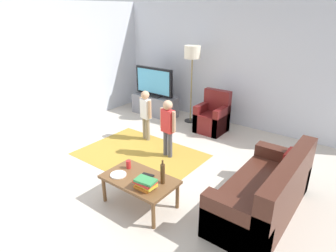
{
  "coord_description": "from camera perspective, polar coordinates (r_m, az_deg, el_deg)",
  "views": [
    {
      "loc": [
        2.8,
        -3.05,
        2.52
      ],
      "look_at": [
        0.0,
        0.6,
        0.65
      ],
      "focal_mm": 30.81,
      "sensor_mm": 36.0,
      "label": 1
    }
  ],
  "objects": [
    {
      "name": "coffee_table",
      "position": [
        3.97,
        -5.64,
        -10.83
      ],
      "size": [
        1.0,
        0.6,
        0.42
      ],
      "color": "brown",
      "rests_on": "ground"
    },
    {
      "name": "child_near_tv",
      "position": [
        5.81,
        -4.45,
        3.01
      ],
      "size": [
        0.34,
        0.17,
        1.04
      ],
      "color": "gray",
      "rests_on": "ground"
    },
    {
      "name": "soda_can",
      "position": [
        4.15,
        -7.82,
        -7.55
      ],
      "size": [
        0.07,
        0.07,
        0.12
      ],
      "primitive_type": "cylinder",
      "color": "red",
      "rests_on": "coffee_table"
    },
    {
      "name": "tv_stand",
      "position": [
        7.37,
        -2.62,
        4.11
      ],
      "size": [
        1.2,
        0.44,
        0.5
      ],
      "color": "slate",
      "rests_on": "ground"
    },
    {
      "name": "book_stack",
      "position": [
        3.7,
        -4.47,
        -11.23
      ],
      "size": [
        0.29,
        0.21,
        0.14
      ],
      "color": "orange",
      "rests_on": "coffee_table"
    },
    {
      "name": "child_center",
      "position": [
        5.09,
        -0.04,
        0.51
      ],
      "size": [
        0.36,
        0.17,
        1.07
      ],
      "color": "#4C4C59",
      "rests_on": "ground"
    },
    {
      "name": "ground",
      "position": [
        4.85,
        -4.38,
        -9.27
      ],
      "size": [
        7.8,
        7.8,
        0.0
      ],
      "primitive_type": "plane",
      "color": "beige"
    },
    {
      "name": "floor_lamp",
      "position": [
        6.61,
        4.83,
        13.56
      ],
      "size": [
        0.36,
        0.36,
        1.78
      ],
      "color": "#262626",
      "rests_on": "ground"
    },
    {
      "name": "tv",
      "position": [
        7.19,
        -2.81,
        8.65
      ],
      "size": [
        1.1,
        0.28,
        0.71
      ],
      "color": "black",
      "rests_on": "tv_stand"
    },
    {
      "name": "tv_remote",
      "position": [
        3.98,
        -3.95,
        -9.64
      ],
      "size": [
        0.18,
        0.08,
        0.02
      ],
      "primitive_type": "cube",
      "rotation": [
        0.0,
        0.0,
        0.21
      ],
      "color": "black",
      "rests_on": "coffee_table"
    },
    {
      "name": "wall_back",
      "position": [
        6.77,
        12.73,
        11.64
      ],
      "size": [
        6.0,
        0.12,
        2.7
      ],
      "primitive_type": "cube",
      "color": "silver",
      "rests_on": "ground"
    },
    {
      "name": "armchair",
      "position": [
        6.41,
        8.86,
        1.57
      ],
      "size": [
        0.6,
        0.6,
        0.9
      ],
      "color": "maroon",
      "rests_on": "ground"
    },
    {
      "name": "area_rug",
      "position": [
        5.42,
        -5.52,
        -5.66
      ],
      "size": [
        2.2,
        1.6,
        0.01
      ],
      "primitive_type": "cube",
      "color": "#B28C33",
      "rests_on": "ground"
    },
    {
      "name": "wall_left",
      "position": [
        6.66,
        -24.75,
        10.01
      ],
      "size": [
        0.12,
        6.0,
        2.7
      ],
      "primitive_type": "cube",
      "color": "silver",
      "rests_on": "ground"
    },
    {
      "name": "plate",
      "position": [
        4.04,
        -9.8,
        -9.46
      ],
      "size": [
        0.22,
        0.22,
        0.02
      ],
      "color": "white",
      "rests_on": "coffee_table"
    },
    {
      "name": "bottle",
      "position": [
        3.75,
        -1.06,
        -9.38
      ],
      "size": [
        0.06,
        0.06,
        0.34
      ],
      "color": "#4C3319",
      "rests_on": "coffee_table"
    },
    {
      "name": "couch",
      "position": [
        4.05,
        19.13,
        -12.74
      ],
      "size": [
        0.8,
        1.8,
        0.86
      ],
      "color": "#472319",
      "rests_on": "ground"
    }
  ]
}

